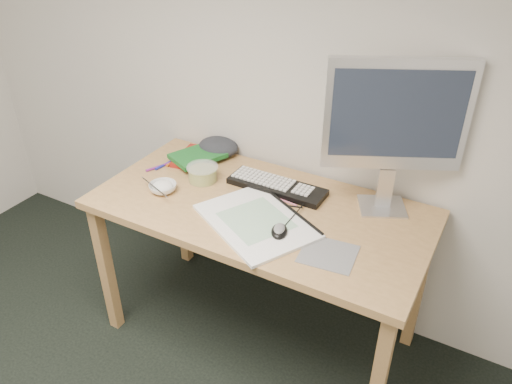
% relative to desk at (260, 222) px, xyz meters
% --- Properties ---
extents(desk, '(1.40, 0.70, 0.75)m').
position_rel_desk_xyz_m(desk, '(0.00, 0.00, 0.00)').
color(desk, tan).
rests_on(desk, ground).
extents(mousepad, '(0.21, 0.20, 0.00)m').
position_rel_desk_xyz_m(mousepad, '(0.37, -0.16, 0.08)').
color(mousepad, gray).
rests_on(mousepad, desk).
extents(sketchpad, '(0.56, 0.51, 0.01)m').
position_rel_desk_xyz_m(sketchpad, '(0.05, -0.11, 0.09)').
color(sketchpad, silver).
rests_on(sketchpad, desk).
extents(keyboard, '(0.44, 0.14, 0.03)m').
position_rel_desk_xyz_m(keyboard, '(0.00, 0.15, 0.10)').
color(keyboard, black).
rests_on(keyboard, desk).
extents(monitor, '(0.50, 0.27, 0.62)m').
position_rel_desk_xyz_m(monitor, '(0.45, 0.24, 0.47)').
color(monitor, silver).
rests_on(monitor, desk).
extents(mouse, '(0.09, 0.11, 0.03)m').
position_rel_desk_xyz_m(mouse, '(0.16, -0.14, 0.11)').
color(mouse, black).
rests_on(mouse, sketchpad).
extents(rice_bowl, '(0.13, 0.13, 0.04)m').
position_rel_desk_xyz_m(rice_bowl, '(-0.42, -0.11, 0.10)').
color(rice_bowl, white).
rests_on(rice_bowl, desk).
extents(chopsticks, '(0.20, 0.09, 0.02)m').
position_rel_desk_xyz_m(chopsticks, '(-0.43, -0.15, 0.12)').
color(chopsticks, silver).
rests_on(chopsticks, rice_bowl).
extents(fruit_tub, '(0.16, 0.16, 0.07)m').
position_rel_desk_xyz_m(fruit_tub, '(-0.33, 0.06, 0.12)').
color(fruit_tub, gold).
rests_on(fruit_tub, desk).
extents(book_red, '(0.20, 0.25, 0.02)m').
position_rel_desk_xyz_m(book_red, '(-0.46, 0.21, 0.09)').
color(book_red, maroon).
rests_on(book_red, desk).
extents(book_green, '(0.25, 0.29, 0.02)m').
position_rel_desk_xyz_m(book_green, '(-0.44, 0.19, 0.12)').
color(book_green, '#186223').
rests_on(book_green, book_red).
extents(cloth_lump, '(0.19, 0.16, 0.07)m').
position_rel_desk_xyz_m(cloth_lump, '(-0.41, 0.31, 0.12)').
color(cloth_lump, '#25272C').
rests_on(cloth_lump, desk).
extents(pencil_pink, '(0.20, 0.03, 0.01)m').
position_rel_desk_xyz_m(pencil_pink, '(0.04, 0.08, 0.09)').
color(pencil_pink, pink).
rests_on(pencil_pink, desk).
extents(pencil_tan, '(0.15, 0.13, 0.01)m').
position_rel_desk_xyz_m(pencil_tan, '(0.03, 0.06, 0.09)').
color(pencil_tan, tan).
rests_on(pencil_tan, desk).
extents(pencil_black, '(0.16, 0.05, 0.01)m').
position_rel_desk_xyz_m(pencil_black, '(0.08, 0.05, 0.09)').
color(pencil_black, black).
rests_on(pencil_black, desk).
extents(marker_blue, '(0.03, 0.13, 0.01)m').
position_rel_desk_xyz_m(marker_blue, '(-0.56, 0.09, 0.09)').
color(marker_blue, '#1D22A1').
rests_on(marker_blue, desk).
extents(marker_orange, '(0.01, 0.14, 0.01)m').
position_rel_desk_xyz_m(marker_orange, '(-0.54, 0.15, 0.09)').
color(marker_orange, '#BF5A16').
rests_on(marker_orange, desk).
extents(marker_purple, '(0.06, 0.13, 0.01)m').
position_rel_desk_xyz_m(marker_purple, '(-0.57, 0.05, 0.09)').
color(marker_purple, '#792381').
rests_on(marker_purple, desk).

